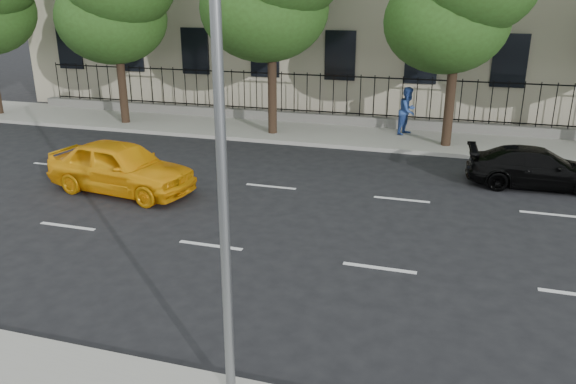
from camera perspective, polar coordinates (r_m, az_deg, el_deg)
name	(u,v)px	position (r m, az deg, el deg)	size (l,w,h in m)	color
ground	(158,297)	(11.53, -13.06, -10.35)	(120.00, 120.00, 0.00)	black
far_sidewalk	(324,133)	(23.82, 3.64, 5.96)	(60.00, 4.00, 0.15)	gray
lane_markings	(245,212)	(15.38, -4.41, -2.04)	(49.60, 4.62, 0.01)	silver
iron_fence	(333,112)	(25.32, 4.57, 8.08)	(30.00, 0.50, 2.20)	slate
street_light	(234,35)	(7.35, -5.53, 15.58)	(0.25, 3.32, 8.05)	slate
yellow_taxi	(121,167)	(17.41, -16.61, 2.47)	(1.84, 4.57, 1.56)	#FFAC0F
black_sedan	(537,168)	(18.82, 23.99, 2.27)	(1.69, 4.17, 1.21)	black
pedestrian_far	(408,111)	(23.68, 12.08, 8.08)	(0.94, 0.73, 1.94)	#2D4D9D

